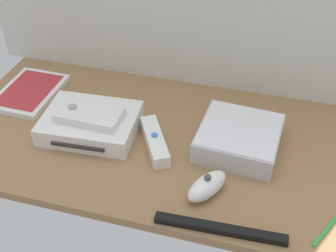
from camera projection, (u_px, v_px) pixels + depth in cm
name	position (u px, v px, depth cm)	size (l,w,h in cm)	color
ground_plane	(168.00, 143.00, 99.73)	(100.00, 48.00, 2.00)	#936D47
game_console	(91.00, 123.00, 100.21)	(22.00, 17.54, 4.40)	white
mini_computer	(239.00, 138.00, 95.60)	(18.11, 18.11, 5.30)	silver
game_case	(29.00, 92.00, 112.43)	(13.92, 19.23, 1.56)	white
remote_wand	(155.00, 141.00, 96.47)	(10.42, 14.66, 3.40)	white
remote_nunchuk	(207.00, 186.00, 85.34)	(8.74, 10.87, 5.10)	white
remote_classic_pad	(89.00, 114.00, 97.54)	(14.62, 8.41, 2.40)	white
sensor_bar	(220.00, 229.00, 79.05)	(24.00, 1.80, 1.40)	black
stylus_pen	(326.00, 230.00, 79.27)	(0.70, 0.70, 9.00)	green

